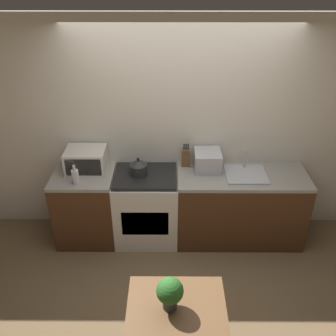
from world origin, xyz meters
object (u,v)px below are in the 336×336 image
object	(u,v)px
toaster_oven	(207,161)
dining_table	(176,317)
stove_range	(146,207)
kettle	(138,167)
bottle	(75,176)
microwave	(86,160)

from	to	relation	value
toaster_oven	dining_table	xyz separation A→B (m)	(-0.38, -1.82, -0.39)
toaster_oven	dining_table	size ratio (longest dim) A/B	0.41
stove_range	dining_table	distance (m)	1.73
kettle	toaster_oven	world-z (taller)	toaster_oven
bottle	toaster_oven	distance (m)	1.50
bottle	dining_table	world-z (taller)	bottle
microwave	kettle	bearing A→B (deg)	-8.45
stove_range	bottle	distance (m)	0.94
dining_table	bottle	bearing A→B (deg)	125.72
toaster_oven	dining_table	distance (m)	1.90
microwave	toaster_oven	bearing A→B (deg)	0.71
kettle	microwave	size ratio (longest dim) A/B	0.46
stove_range	microwave	bearing A→B (deg)	170.79
microwave	dining_table	world-z (taller)	microwave
stove_range	bottle	bearing A→B (deg)	-167.09
kettle	toaster_oven	xyz separation A→B (m)	(0.79, 0.11, 0.02)
kettle	toaster_oven	distance (m)	0.80
microwave	bottle	world-z (taller)	microwave
bottle	toaster_oven	size ratio (longest dim) A/B	0.70
stove_range	toaster_oven	xyz separation A→B (m)	(0.72, 0.13, 0.57)
kettle	microwave	world-z (taller)	microwave
stove_range	dining_table	world-z (taller)	stove_range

